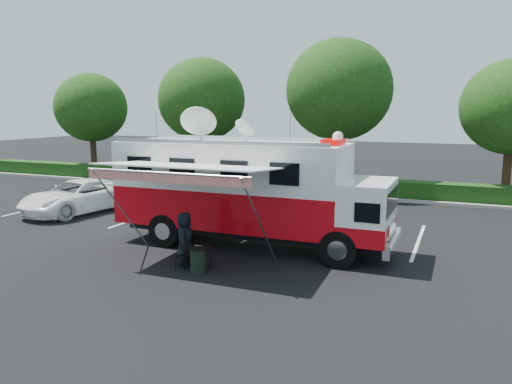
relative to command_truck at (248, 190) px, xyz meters
The scene contains 10 objects.
ground_plane 2.04m from the command_truck, ahead, with size 120.00×120.00×0.00m, color black.
back_border 13.30m from the command_truck, 84.56° to the left, with size 60.00×6.14×8.87m.
stall_lines 3.65m from the command_truck, 97.86° to the left, with size 24.12×5.50×0.01m.
command_truck is the anchor object (origin of this frame).
awning 3.13m from the command_truck, 107.43° to the right, with size 5.40×2.78×3.26m.
white_suv 10.29m from the command_truck, 166.73° to the left, with size 2.56×5.55×1.54m, color white.
person 3.57m from the command_truck, 109.35° to the right, with size 0.83×0.54×1.70m, color black.
folding_table 3.31m from the command_truck, 97.62° to the right, with size 0.90×0.69×0.71m.
folding_chair 3.53m from the command_truck, 104.97° to the right, with size 0.46×0.48×0.86m.
trash_bin 3.66m from the command_truck, 94.05° to the right, with size 0.51×0.51×0.76m.
Camera 1 is at (6.82, -15.90, 4.87)m, focal length 35.00 mm.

